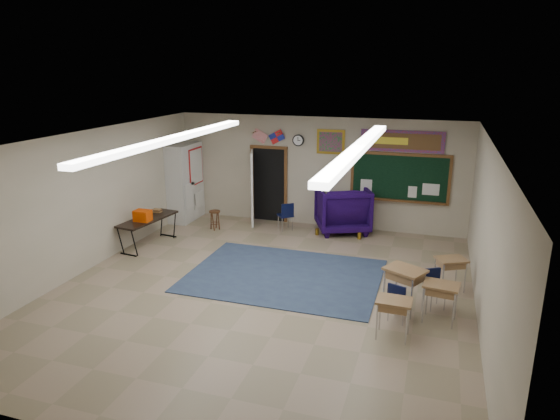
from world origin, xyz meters
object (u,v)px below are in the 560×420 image
(student_desk_front_left, at_px, (404,287))
(folding_table, at_px, (149,231))
(wingback_armchair, at_px, (342,209))
(student_desk_front_right, at_px, (450,273))
(wooden_stool, at_px, (215,220))

(student_desk_front_left, xyz_separation_m, folding_table, (-6.27, 1.56, -0.07))
(wingback_armchair, distance_m, student_desk_front_right, 4.08)
(folding_table, bearing_deg, student_desk_front_right, 4.27)
(folding_table, bearing_deg, student_desk_front_left, -6.30)
(wingback_armchair, relative_size, wooden_stool, 2.59)
(student_desk_front_left, height_order, wooden_stool, student_desk_front_left)
(wooden_stool, bearing_deg, folding_table, -121.52)
(student_desk_front_right, relative_size, folding_table, 0.39)
(student_desk_front_left, relative_size, wooden_stool, 1.59)
(wingback_armchair, distance_m, folding_table, 5.05)
(wingback_armchair, height_order, student_desk_front_right, wingback_armchair)
(student_desk_front_right, relative_size, wooden_stool, 1.32)
(wooden_stool, bearing_deg, student_desk_front_right, -19.00)
(student_desk_front_left, relative_size, student_desk_front_right, 1.20)
(wingback_armchair, relative_size, student_desk_front_left, 1.63)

